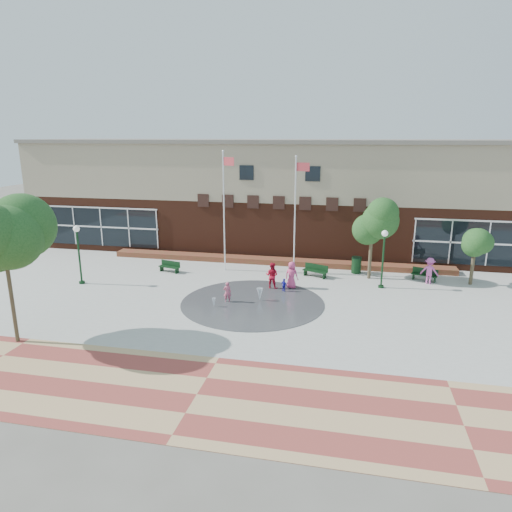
% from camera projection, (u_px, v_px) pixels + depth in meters
% --- Properties ---
extents(ground, '(120.00, 120.00, 0.00)m').
position_uv_depth(ground, '(240.00, 323.00, 23.93)').
color(ground, '#666056').
rests_on(ground, ground).
extents(plaza_concrete, '(46.00, 18.00, 0.01)m').
position_uv_depth(plaza_concrete, '(256.00, 297.00, 27.71)').
color(plaza_concrete, '#A8A8A0').
rests_on(plaza_concrete, ground).
extents(paver_band, '(46.00, 6.00, 0.01)m').
position_uv_depth(paver_band, '(197.00, 395.00, 17.31)').
color(paver_band, '#963D34').
rests_on(paver_band, ground).
extents(splash_pad, '(8.40, 8.40, 0.01)m').
position_uv_depth(splash_pad, '(253.00, 303.00, 26.77)').
color(splash_pad, '#383A3D').
rests_on(splash_pad, ground).
extents(library_building, '(44.40, 10.40, 9.20)m').
position_uv_depth(library_building, '(288.00, 194.00, 39.28)').
color(library_building, '#522517').
rests_on(library_building, ground).
extents(flower_bed, '(26.00, 1.20, 0.40)m').
position_uv_depth(flower_bed, '(276.00, 264.00, 34.91)').
color(flower_bed, '#A31227').
rests_on(flower_bed, ground).
extents(flagpole_left, '(0.94, 0.44, 8.56)m').
position_uv_depth(flagpole_left, '(224.00, 205.00, 32.05)').
color(flagpole_left, white).
rests_on(flagpole_left, ground).
extents(flagpole_right, '(1.01, 0.22, 8.25)m').
position_uv_depth(flagpole_right, '(296.00, 209.00, 31.35)').
color(flagpole_right, white).
rests_on(flagpole_right, ground).
extents(lamp_left, '(0.41, 0.41, 3.92)m').
position_uv_depth(lamp_left, '(78.00, 248.00, 29.64)').
color(lamp_left, black).
rests_on(lamp_left, ground).
extents(lamp_right, '(0.40, 0.40, 3.79)m').
position_uv_depth(lamp_right, '(383.00, 253.00, 28.83)').
color(lamp_right, black).
rests_on(lamp_right, ground).
extents(bench_left, '(1.67, 0.84, 0.81)m').
position_uv_depth(bench_left, '(169.00, 269.00, 32.72)').
color(bench_left, black).
rests_on(bench_left, ground).
extents(bench_mid, '(1.81, 1.13, 0.89)m').
position_uv_depth(bench_mid, '(315.00, 273.00, 31.60)').
color(bench_mid, black).
rests_on(bench_mid, ground).
extents(bench_right, '(1.73, 1.04, 0.84)m').
position_uv_depth(bench_right, '(424.00, 277.00, 30.78)').
color(bench_right, black).
rests_on(bench_right, ground).
extents(trash_can, '(0.72, 0.72, 1.19)m').
position_uv_depth(trash_can, '(356.00, 265.00, 32.43)').
color(trash_can, black).
rests_on(trash_can, ground).
extents(tree_big_left, '(4.22, 4.22, 6.75)m').
position_uv_depth(tree_big_left, '(4.00, 243.00, 20.54)').
color(tree_big_left, '#403625').
rests_on(tree_big_left, ground).
extents(tree_mid, '(3.23, 3.23, 5.45)m').
position_uv_depth(tree_mid, '(372.00, 222.00, 30.35)').
color(tree_mid, '#403625').
rests_on(tree_mid, ground).
extents(tree_small_right, '(2.51, 2.51, 4.28)m').
position_uv_depth(tree_small_right, '(476.00, 238.00, 29.26)').
color(tree_small_right, '#403625').
rests_on(tree_small_right, ground).
extents(water_jet_a, '(0.39, 0.39, 0.76)m').
position_uv_depth(water_jet_a, '(260.00, 301.00, 27.11)').
color(water_jet_a, white).
rests_on(water_jet_a, ground).
extents(water_jet_b, '(0.23, 0.23, 0.52)m').
position_uv_depth(water_jet_b, '(214.00, 307.00, 26.11)').
color(water_jet_b, white).
rests_on(water_jet_b, ground).
extents(child_splash, '(0.53, 0.43, 1.25)m').
position_uv_depth(child_splash, '(227.00, 292.00, 26.75)').
color(child_splash, '#C1526D').
rests_on(child_splash, ground).
extents(adult_red, '(0.92, 0.77, 1.71)m').
position_uv_depth(adult_red, '(272.00, 275.00, 29.15)').
color(adult_red, '#B81229').
rests_on(adult_red, ground).
extents(adult_pink, '(0.98, 0.78, 1.76)m').
position_uv_depth(adult_pink, '(292.00, 275.00, 29.15)').
color(adult_pink, '#D9427B').
rests_on(adult_pink, ground).
extents(child_blue, '(0.54, 0.46, 0.87)m').
position_uv_depth(child_blue, '(284.00, 285.00, 28.58)').
color(child_blue, '#211DBB').
rests_on(child_blue, ground).
extents(person_bench, '(1.30, 0.98, 1.78)m').
position_uv_depth(person_bench, '(429.00, 271.00, 30.00)').
color(person_bench, '#D555B0').
rests_on(person_bench, ground).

